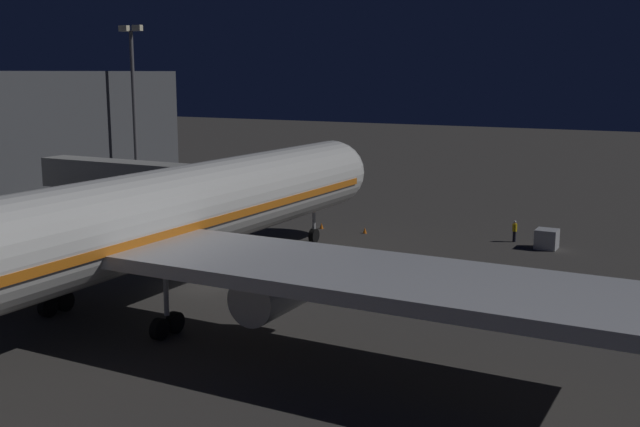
% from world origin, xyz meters
% --- Properties ---
extents(ground_plane, '(320.00, 320.00, 0.00)m').
position_xyz_m(ground_plane, '(0.00, 0.00, 0.00)').
color(ground_plane, '#383533').
extents(airliner_at_gate, '(57.62, 61.63, 19.26)m').
position_xyz_m(airliner_at_gate, '(0.00, 8.67, 5.46)').
color(airliner_at_gate, silver).
rests_on(airliner_at_gate, ground_plane).
extents(jet_bridge, '(20.48, 3.40, 7.09)m').
position_xyz_m(jet_bridge, '(11.10, -8.58, 5.56)').
color(jet_bridge, '#9E9E99').
rests_on(jet_bridge, ground_plane).
extents(apron_floodlight_mast, '(2.90, 0.50, 19.03)m').
position_xyz_m(apron_floodlight_mast, '(25.50, -22.51, 10.97)').
color(apron_floodlight_mast, '#59595E').
rests_on(apron_floodlight_mast, ground_plane).
extents(baggage_container_mid_row, '(1.73, 1.73, 1.60)m').
position_xyz_m(baggage_container_mid_row, '(-17.88, -22.51, 0.80)').
color(baggage_container_mid_row, '#B7BABF').
rests_on(baggage_container_mid_row, ground_plane).
extents(ground_crew_marshaller_fwd, '(0.40, 0.40, 1.85)m').
position_xyz_m(ground_crew_marshaller_fwd, '(-14.90, -23.81, 1.02)').
color(ground_crew_marshaller_fwd, black).
rests_on(ground_crew_marshaller_fwd, ground_plane).
extents(traffic_cone_nose_port, '(0.36, 0.36, 0.55)m').
position_xyz_m(traffic_cone_nose_port, '(-2.20, -20.98, 0.28)').
color(traffic_cone_nose_port, orange).
rests_on(traffic_cone_nose_port, ground_plane).
extents(traffic_cone_nose_starboard, '(0.36, 0.36, 0.55)m').
position_xyz_m(traffic_cone_nose_starboard, '(2.20, -20.98, 0.28)').
color(traffic_cone_nose_starboard, orange).
rests_on(traffic_cone_nose_starboard, ground_plane).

